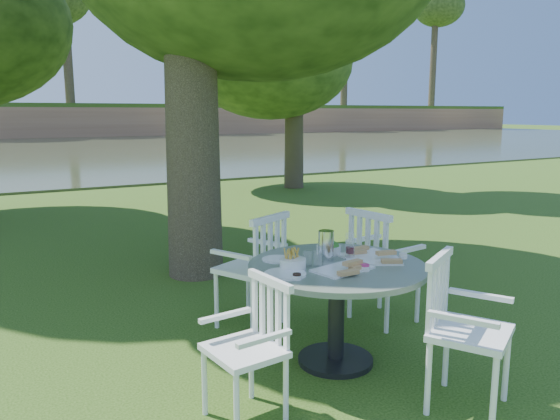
% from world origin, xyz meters
% --- Properties ---
extents(ground, '(140.00, 140.00, 0.00)m').
position_xyz_m(ground, '(0.00, 0.00, 0.00)').
color(ground, '#1E3D0C').
rests_on(ground, ground).
extents(table, '(1.30, 1.30, 0.76)m').
position_xyz_m(table, '(-0.50, -1.52, 0.60)').
color(table, black).
rests_on(table, ground).
extents(chair_ne, '(0.54, 0.57, 1.01)m').
position_xyz_m(chair_ne, '(0.27, -1.04, 0.60)').
color(chair_ne, white).
rests_on(chair_ne, ground).
extents(chair_nw, '(0.66, 0.64, 1.00)m').
position_xyz_m(chair_nw, '(-0.68, -0.64, 0.59)').
color(chair_nw, white).
rests_on(chair_nw, ground).
extents(chair_sw, '(0.45, 0.48, 0.86)m').
position_xyz_m(chair_sw, '(-1.34, -1.86, 0.51)').
color(chair_sw, white).
rests_on(chair_sw, ground).
extents(chair_se, '(0.65, 0.64, 0.97)m').
position_xyz_m(chair_se, '(-0.19, -2.36, 0.57)').
color(chair_se, white).
rests_on(chair_se, ground).
extents(tableware, '(1.17, 0.73, 0.23)m').
position_xyz_m(tableware, '(-0.53, -1.45, 0.80)').
color(tableware, white).
rests_on(tableware, table).
extents(river, '(100.00, 28.00, 0.12)m').
position_xyz_m(river, '(0.00, 23.00, 0.00)').
color(river, '#343C23').
rests_on(river, ground).
extents(far_bank, '(100.00, 18.00, 15.20)m').
position_xyz_m(far_bank, '(0.28, 41.12, 7.25)').
color(far_bank, '#976346').
rests_on(far_bank, ground).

